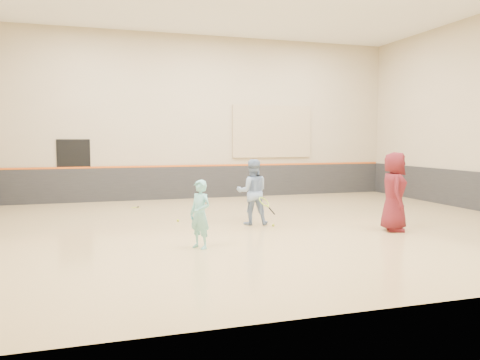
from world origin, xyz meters
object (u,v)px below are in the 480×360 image
object	(u,v)px
young_man	(394,192)
spare_racket	(135,206)
girl	(200,214)
instructor	(252,192)

from	to	relation	value
young_man	spare_racket	size ratio (longest dim) A/B	3.19
girl	young_man	world-z (taller)	young_man
young_man	spare_racket	bearing A→B (deg)	71.88
girl	young_man	distance (m)	4.86
spare_racket	young_man	bearing A→B (deg)	-44.95
instructor	young_man	xyz separation A→B (m)	(2.99, -1.79, 0.10)
girl	spare_racket	distance (m)	6.17
girl	instructor	world-z (taller)	instructor
girl	young_man	bearing A→B (deg)	61.27
young_man	girl	bearing A→B (deg)	121.91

